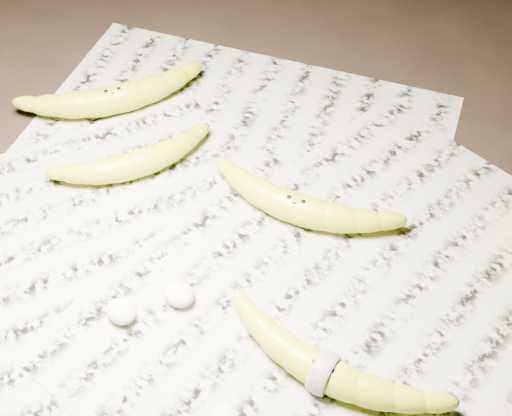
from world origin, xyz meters
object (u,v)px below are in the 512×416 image
Objects in this scene: banana_left_b at (135,162)px; banana_left_a at (114,97)px; banana_center at (296,206)px; banana_taped at (324,371)px.

banana_left_a is at bearing 85.74° from banana_left_b.
banana_center reaches higher than banana_left_b.
banana_taped is at bearing -60.53° from banana_center.
banana_left_a reaches higher than banana_taped.
banana_left_b is 0.21m from banana_center.
banana_left_a reaches higher than banana_center.
banana_taped is (0.35, -0.09, 0.00)m from banana_left_b.
banana_center reaches higher than banana_taped.
banana_center is (0.31, -0.00, -0.00)m from banana_left_a.
banana_left_b is 0.36m from banana_taped.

